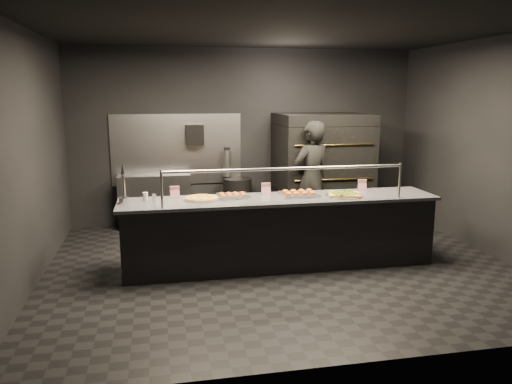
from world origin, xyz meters
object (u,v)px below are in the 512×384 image
(round_pizza, at_px, (201,198))
(service_counter, at_px, (280,232))
(pizza_oven, at_px, (322,170))
(trash_bin, at_px, (238,201))
(slider_tray_b, at_px, (299,194))
(square_pizza, at_px, (344,195))
(prep_shelf, at_px, (155,201))
(worker, at_px, (311,180))
(beer_tap, at_px, (124,192))
(slider_tray_a, at_px, (233,196))
(towel_dispenser, at_px, (195,135))
(fire_extinguisher, at_px, (227,163))

(round_pizza, bearing_deg, service_counter, -4.95)
(pizza_oven, relative_size, trash_bin, 2.36)
(slider_tray_b, relative_size, square_pizza, 1.04)
(prep_shelf, relative_size, worker, 0.65)
(pizza_oven, distance_m, beer_tap, 3.66)
(service_counter, relative_size, round_pizza, 8.56)
(pizza_oven, bearing_deg, worker, -120.15)
(slider_tray_b, xyz_separation_m, worker, (0.53, 1.15, -0.03))
(service_counter, height_order, slider_tray_a, service_counter)
(towel_dispenser, relative_size, worker, 0.19)
(slider_tray_b, xyz_separation_m, trash_bin, (-0.47, 2.16, -0.55))
(service_counter, xyz_separation_m, fire_extinguisher, (-0.35, 2.40, 0.60))
(service_counter, relative_size, fire_extinguisher, 8.12)
(service_counter, xyz_separation_m, pizza_oven, (1.20, 1.90, 0.50))
(pizza_oven, xyz_separation_m, worker, (-0.40, -0.69, -0.05))
(beer_tap, height_order, round_pizza, beer_tap)
(prep_shelf, bearing_deg, round_pizza, -75.14)
(towel_dispenser, xyz_separation_m, fire_extinguisher, (0.55, 0.01, -0.49))
(round_pizza, distance_m, square_pizza, 1.86)
(pizza_oven, height_order, beer_tap, pizza_oven)
(pizza_oven, xyz_separation_m, slider_tray_b, (-0.93, -1.84, -0.02))
(trash_bin, bearing_deg, towel_dispenser, 166.35)
(round_pizza, bearing_deg, fire_extinguisher, 74.13)
(beer_tap, bearing_deg, trash_bin, 51.30)
(service_counter, xyz_separation_m, beer_tap, (-1.95, 0.04, 0.60))
(fire_extinguisher, height_order, slider_tray_b, fire_extinguisher)
(service_counter, relative_size, beer_tap, 8.25)
(slider_tray_a, xyz_separation_m, worker, (1.40, 1.09, -0.03))
(service_counter, xyz_separation_m, trash_bin, (-0.20, 2.22, -0.06))
(square_pizza, distance_m, trash_bin, 2.57)
(trash_bin, xyz_separation_m, worker, (1.00, -1.01, 0.51))
(trash_bin, bearing_deg, square_pizza, -65.27)
(pizza_oven, xyz_separation_m, fire_extinguisher, (-1.55, 0.50, 0.09))
(fire_extinguisher, xyz_separation_m, round_pizza, (-0.66, -2.31, -0.12))
(service_counter, height_order, beer_tap, beer_tap)
(fire_extinguisher, xyz_separation_m, square_pizza, (1.20, -2.46, -0.12))
(slider_tray_a, xyz_separation_m, square_pizza, (1.45, -0.18, -0.01))
(pizza_oven, distance_m, worker, 0.80)
(pizza_oven, bearing_deg, round_pizza, -140.60)
(pizza_oven, bearing_deg, prep_shelf, 171.46)
(prep_shelf, relative_size, trash_bin, 1.49)
(service_counter, bearing_deg, round_pizza, 175.05)
(service_counter, xyz_separation_m, square_pizza, (0.85, -0.06, 0.47))
(pizza_oven, distance_m, slider_tray_b, 2.06)
(fire_extinguisher, bearing_deg, slider_tray_b, -75.23)
(worker, bearing_deg, round_pizza, 9.61)
(trash_bin, distance_m, worker, 1.51)
(beer_tap, xyz_separation_m, square_pizza, (2.80, -0.10, -0.12))
(prep_shelf, bearing_deg, worker, -24.86)
(service_counter, distance_m, worker, 1.52)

